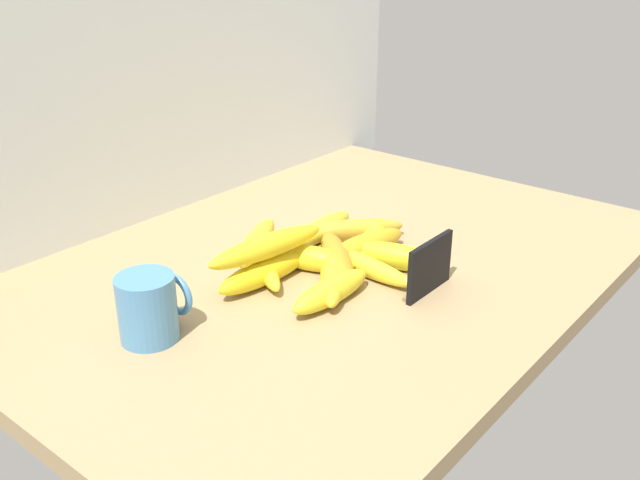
# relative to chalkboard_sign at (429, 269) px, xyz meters

# --- Properties ---
(counter_top) EXTENTS (1.10, 0.76, 0.03)m
(counter_top) POSITION_rel_chalkboard_sign_xyz_m (-0.01, 0.17, -0.05)
(counter_top) COLOR #A0845A
(counter_top) RESTS_ON ground
(back_wall) EXTENTS (1.30, 0.02, 0.70)m
(back_wall) POSITION_rel_chalkboard_sign_xyz_m (-0.01, 0.56, 0.28)
(back_wall) COLOR silver
(back_wall) RESTS_ON ground
(chalkboard_sign) EXTENTS (0.11, 0.02, 0.08)m
(chalkboard_sign) POSITION_rel_chalkboard_sign_xyz_m (0.00, 0.00, 0.00)
(chalkboard_sign) COLOR black
(chalkboard_sign) RESTS_ON counter_top
(coffee_mug) EXTENTS (0.09, 0.08, 0.09)m
(coffee_mug) POSITION_rel_chalkboard_sign_xyz_m (-0.35, 0.22, 0.01)
(coffee_mug) COLOR teal
(coffee_mug) RESTS_ON counter_top
(banana_0) EXTENTS (0.14, 0.19, 0.03)m
(banana_0) POSITION_rel_chalkboard_sign_xyz_m (-0.11, 0.24, -0.02)
(banana_0) COLOR yellow
(banana_0) RESTS_ON counter_top
(banana_1) EXTENTS (0.18, 0.15, 0.04)m
(banana_1) POSITION_rel_chalkboard_sign_xyz_m (-0.08, 0.12, -0.02)
(banana_1) COLOR yellow
(banana_1) RESTS_ON counter_top
(banana_2) EXTENTS (0.18, 0.07, 0.04)m
(banana_2) POSITION_rel_chalkboard_sign_xyz_m (0.03, 0.14, -0.02)
(banana_2) COLOR gold
(banana_2) RESTS_ON counter_top
(banana_3) EXTENTS (0.09, 0.17, 0.04)m
(banana_3) POSITION_rel_chalkboard_sign_xyz_m (-0.06, 0.19, -0.02)
(banana_3) COLOR yellow
(banana_3) RESTS_ON counter_top
(banana_4) EXTENTS (0.05, 0.20, 0.03)m
(banana_4) POSITION_rel_chalkboard_sign_xyz_m (-0.02, 0.11, -0.02)
(banana_4) COLOR yellow
(banana_4) RESTS_ON counter_top
(banana_5) EXTENTS (0.19, 0.05, 0.04)m
(banana_5) POSITION_rel_chalkboard_sign_xyz_m (-0.13, 0.21, -0.02)
(banana_5) COLOR yellow
(banana_5) RESTS_ON counter_top
(banana_6) EXTENTS (0.16, 0.05, 0.04)m
(banana_6) POSITION_rel_chalkboard_sign_xyz_m (-0.12, 0.09, -0.02)
(banana_6) COLOR yellow
(banana_6) RESTS_ON counter_top
(banana_7) EXTENTS (0.18, 0.10, 0.03)m
(banana_7) POSITION_rel_chalkboard_sign_xyz_m (0.07, 0.16, -0.02)
(banana_7) COLOR yellow
(banana_7) RESTS_ON counter_top
(banana_8) EXTENTS (0.15, 0.16, 0.04)m
(banana_8) POSITION_rel_chalkboard_sign_xyz_m (-0.03, 0.15, -0.02)
(banana_8) COLOR #B78720
(banana_8) RESTS_ON counter_top
(banana_9) EXTENTS (0.17, 0.05, 0.04)m
(banana_9) POSITION_rel_chalkboard_sign_xyz_m (0.05, 0.25, -0.02)
(banana_9) COLOR yellow
(banana_9) RESTS_ON counter_top
(banana_10) EXTENTS (0.19, 0.16, 0.04)m
(banana_10) POSITION_rel_chalkboard_sign_xyz_m (0.07, 0.21, -0.02)
(banana_10) COLOR gold
(banana_10) RESTS_ON counter_top
(banana_11) EXTENTS (0.09, 0.18, 0.04)m
(banana_11) POSITION_rel_chalkboard_sign_xyz_m (0.04, 0.08, -0.02)
(banana_11) COLOR yellow
(banana_11) RESTS_ON counter_top
(banana_12) EXTENTS (0.21, 0.07, 0.04)m
(banana_12) POSITION_rel_chalkboard_sign_xyz_m (-0.13, 0.21, 0.02)
(banana_12) COLOR yellow
(banana_12) RESTS_ON banana_5
(banana_13) EXTENTS (0.17, 0.12, 0.04)m
(banana_13) POSITION_rel_chalkboard_sign_xyz_m (-0.11, 0.25, 0.01)
(banana_13) COLOR yellow
(banana_13) RESTS_ON banana_0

